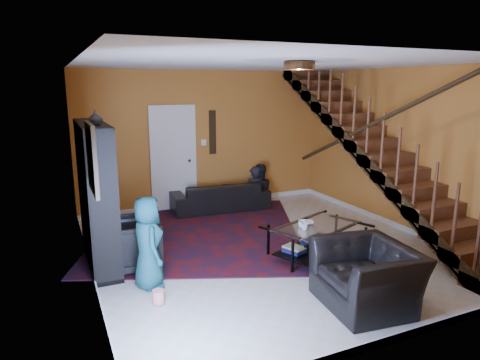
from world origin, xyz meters
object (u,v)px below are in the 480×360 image
object	(u,v)px
sofa	(220,196)
coffee_table	(316,239)
armchair_left	(131,244)
armchair_right	(367,276)
bookshelf	(97,196)

from	to	relation	value
sofa	coffee_table	xyz separation A→B (m)	(0.38, -2.89, 0.00)
sofa	armchair_left	world-z (taller)	armchair_left
sofa	armchair_right	world-z (taller)	armchair_right
bookshelf	armchair_right	size ratio (longest dim) A/B	1.83
armchair_left	armchair_right	bearing A→B (deg)	-128.88
bookshelf	armchair_left	xyz separation A→B (m)	(0.35, -0.48, -0.60)
armchair_left	armchair_right	distance (m)	3.12
bookshelf	coffee_table	size ratio (longest dim) A/B	1.35
sofa	armchair_right	xyz separation A→B (m)	(0.11, -4.31, 0.07)
armchair_left	coffee_table	xyz separation A→B (m)	(2.56, -0.71, -0.07)
bookshelf	coffee_table	bearing A→B (deg)	-22.26
bookshelf	armchair_right	world-z (taller)	bookshelf
bookshelf	armchair_right	xyz separation A→B (m)	(2.64, -2.61, -0.61)
armchair_left	armchair_right	world-z (taller)	armchair_left
armchair_left	armchair_right	size ratio (longest dim) A/B	0.72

